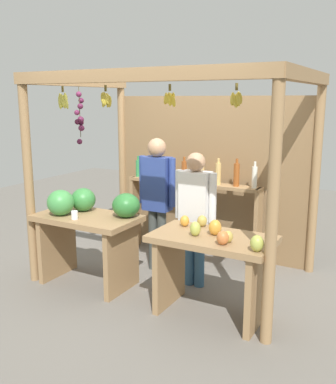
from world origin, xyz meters
TOP-DOWN VIEW (x-y plane):
  - ground_plane at (0.00, 0.00)m, footprint 12.00×12.00m
  - market_stall at (-0.01, 0.39)m, footprint 2.83×1.90m
  - fruit_counter_left at (-0.74, -0.65)m, footprint 1.17×0.67m
  - fruit_counter_right at (0.75, -0.67)m, footprint 1.14×0.64m
  - bottle_shelf_unit at (-0.11, 0.67)m, footprint 1.81×0.22m
  - vendor_man at (-0.28, 0.06)m, footprint 0.48×0.22m
  - vendor_woman at (0.31, -0.14)m, footprint 0.48×0.20m

SIDE VIEW (x-z plane):
  - ground_plane at x=0.00m, z-range 0.00..0.00m
  - fruit_counter_right at x=0.75m, z-range 0.11..1.05m
  - fruit_counter_left at x=-0.74m, z-range 0.17..1.24m
  - bottle_shelf_unit at x=-0.11m, z-range 0.13..1.48m
  - vendor_woman at x=0.31m, z-range 0.14..1.63m
  - vendor_man at x=-0.28m, z-range 0.16..1.76m
  - market_stall at x=-0.01m, z-range 0.20..2.51m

